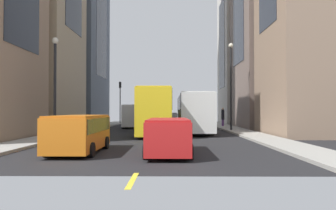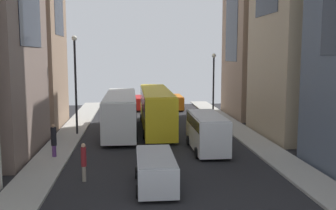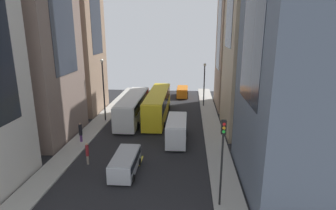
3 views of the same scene
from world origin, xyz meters
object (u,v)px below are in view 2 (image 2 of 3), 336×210
city_bus_white (120,110)px  pedestrian_waiting_curb (84,161)px  car_red_1 (141,102)px  pedestrian_crossing_mid (54,140)px  car_silver_0 (156,168)px  streetcar_yellow (156,106)px  delivery_van_white (207,130)px  car_orange_2 (174,101)px

city_bus_white → pedestrian_waiting_curb: (-1.60, -12.92, -0.88)m
car_red_1 → pedestrian_crossing_mid: (-6.19, -22.57, 0.34)m
car_silver_0 → pedestrian_crossing_mid: pedestrian_crossing_mid is taller
streetcar_yellow → car_silver_0: 15.56m
streetcar_yellow → pedestrian_waiting_curb: streetcar_yellow is taller
streetcar_yellow → car_red_1: size_ratio=2.80×
city_bus_white → delivery_van_white: 9.36m
streetcar_yellow → pedestrian_crossing_mid: (-7.23, -9.50, -0.85)m
delivery_van_white → car_orange_2: (0.06, 20.94, -0.50)m
delivery_van_white → city_bus_white: bearing=131.3°
streetcar_yellow → delivery_van_white: size_ratio=2.29×
car_red_1 → streetcar_yellow: bearing=-85.4°
city_bus_white → pedestrian_crossing_mid: bearing=-116.5°
streetcar_yellow → car_silver_0: size_ratio=2.84×
city_bus_white → delivery_van_white: bearing=-48.7°
delivery_van_white → car_red_1: (-4.05, 21.45, -0.58)m
car_silver_0 → pedestrian_crossing_mid: size_ratio=2.22×
city_bus_white → pedestrian_crossing_mid: (-4.07, -8.15, -0.74)m
delivery_van_white → pedestrian_crossing_mid: (-10.23, -1.12, -0.24)m
streetcar_yellow → car_orange_2: streetcar_yellow is taller
car_red_1 → car_orange_2: 4.14m
delivery_van_white → pedestrian_waiting_curb: 9.76m
streetcar_yellow → delivery_van_white: (3.00, -8.38, -0.61)m
car_orange_2 → pedestrian_waiting_curb: bearing=-106.3°
delivery_van_white → car_silver_0: delivery_van_white is taller
delivery_van_white → pedestrian_waiting_curb: size_ratio=2.82×
delivery_van_white → car_red_1: size_ratio=1.23×
city_bus_white → car_orange_2: city_bus_white is taller
delivery_van_white → car_orange_2: size_ratio=1.25×
car_orange_2 → pedestrian_crossing_mid: bearing=-115.0°
car_orange_2 → pedestrian_crossing_mid: size_ratio=2.20×
pedestrian_waiting_curb → pedestrian_crossing_mid: bearing=61.0°
car_silver_0 → car_red_1: bearing=90.0°
car_red_1 → pedestrian_waiting_curb: pedestrian_waiting_curb is taller
city_bus_white → streetcar_yellow: bearing=23.1°
streetcar_yellow → pedestrian_crossing_mid: 11.97m
streetcar_yellow → car_orange_2: bearing=76.3°
car_silver_0 → car_red_1: (-0.01, 28.55, -0.05)m
city_bus_white → delivery_van_white: (6.17, -7.03, -0.49)m
pedestrian_waiting_curb → car_silver_0: bearing=-74.3°
delivery_van_white → streetcar_yellow: bearing=109.7°
city_bus_white → car_orange_2: (6.23, 13.91, -0.99)m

